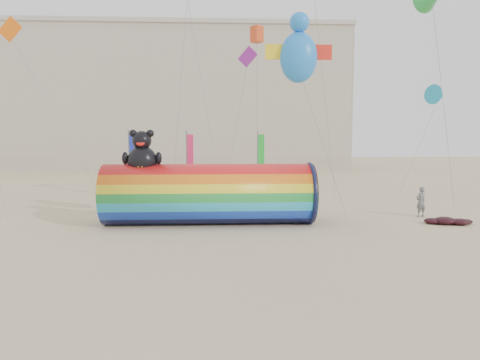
{
  "coord_description": "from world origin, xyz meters",
  "views": [
    {
      "loc": [
        -0.58,
        -20.86,
        4.62
      ],
      "look_at": [
        0.5,
        1.5,
        2.4
      ],
      "focal_mm": 32.0,
      "sensor_mm": 36.0,
      "label": 1
    }
  ],
  "objects_px": {
    "hotel_building": "(144,100)",
    "windsock_assembly": "(209,192)",
    "fabric_bundle": "(448,221)",
    "kite_handler": "(421,202)"
  },
  "relations": [
    {
      "from": "windsock_assembly",
      "to": "fabric_bundle",
      "type": "xyz_separation_m",
      "value": [
        12.83,
        -0.78,
        -1.53
      ]
    },
    {
      "from": "windsock_assembly",
      "to": "hotel_building",
      "type": "bearing_deg",
      "value": 103.83
    },
    {
      "from": "hotel_building",
      "to": "windsock_assembly",
      "type": "distance_m",
      "value": 46.16
    },
    {
      "from": "hotel_building",
      "to": "windsock_assembly",
      "type": "relative_size",
      "value": 5.43
    },
    {
      "from": "hotel_building",
      "to": "kite_handler",
      "type": "height_order",
      "value": "hotel_building"
    },
    {
      "from": "fabric_bundle",
      "to": "kite_handler",
      "type": "bearing_deg",
      "value": 102.04
    },
    {
      "from": "kite_handler",
      "to": "fabric_bundle",
      "type": "relative_size",
      "value": 0.68
    },
    {
      "from": "windsock_assembly",
      "to": "fabric_bundle",
      "type": "distance_m",
      "value": 12.94
    },
    {
      "from": "windsock_assembly",
      "to": "fabric_bundle",
      "type": "height_order",
      "value": "windsock_assembly"
    },
    {
      "from": "hotel_building",
      "to": "fabric_bundle",
      "type": "distance_m",
      "value": 51.68
    }
  ]
}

